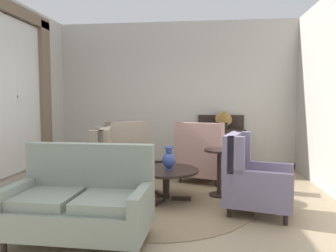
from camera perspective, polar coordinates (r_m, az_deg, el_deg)
ground at (r=4.47m, az=-2.18°, el=-14.61°), size 8.26×8.26×0.00m
wall_back at (r=7.16m, az=1.36°, el=5.49°), size 5.40×0.08×3.18m
wall_left at (r=6.02m, az=-26.40°, el=5.22°), size 0.08×4.13×3.18m
baseboard_back at (r=7.24m, az=1.30°, el=-6.69°), size 5.24×0.03×0.12m
area_rug at (r=4.75m, az=-1.62°, el=-13.37°), size 2.67×2.67×0.01m
window_with_curtains at (r=6.07m, az=-25.10°, el=6.28°), size 0.12×2.12×2.89m
coffee_table at (r=4.74m, az=-0.32°, el=-8.55°), size 0.95×0.95×0.47m
porcelain_vase at (r=4.65m, az=0.18°, el=-5.92°), size 0.19×0.19×0.34m
settee at (r=3.56m, az=-15.18°, el=-12.95°), size 1.46×0.83×0.99m
armchair_beside_settee at (r=5.86m, az=6.21°, el=-5.54°), size 1.05×1.09×1.09m
armchair_back_corner at (r=4.38m, az=14.75°, el=-9.21°), size 0.99×0.93×1.03m
armchair_far_left at (r=4.91m, az=-13.86°, el=-7.57°), size 0.97×0.93×1.06m
armchair_foreground_right at (r=5.89m, az=-8.01°, el=-5.40°), size 1.13×1.14×1.11m
side_table at (r=5.01m, az=9.07°, el=-7.43°), size 0.47×0.47×0.73m
sideboard at (r=6.91m, az=9.37°, el=-3.57°), size 0.97×0.44×1.16m
gramophone at (r=6.76m, az=9.90°, el=1.64°), size 0.40×0.50×0.54m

